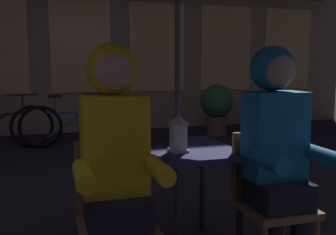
{
  "coord_description": "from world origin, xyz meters",
  "views": [
    {
      "loc": [
        -0.8,
        -2.42,
        1.3
      ],
      "look_at": [
        0.0,
        0.21,
        0.92
      ],
      "focal_mm": 41.96,
      "sensor_mm": 36.0,
      "label": 1
    }
  ],
  "objects_px": {
    "chair_right": "(270,195)",
    "person_left_hooded": "(115,150)",
    "cafe_table": "(177,163)",
    "book": "(160,142)",
    "bicycle_third": "(74,125)",
    "potted_plant": "(217,105)",
    "lantern": "(178,133)",
    "person_right_hooded": "(277,140)",
    "chair_left": "(115,212)"
  },
  "relations": [
    {
      "from": "lantern",
      "to": "bicycle_third",
      "type": "xyz_separation_m",
      "value": [
        -0.41,
        3.89,
        -0.51
      ]
    },
    {
      "from": "person_right_hooded",
      "to": "chair_left",
      "type": "bearing_deg",
      "value": 176.61
    },
    {
      "from": "lantern",
      "to": "chair_right",
      "type": "height_order",
      "value": "lantern"
    },
    {
      "from": "bicycle_third",
      "to": "lantern",
      "type": "bearing_deg",
      "value": -84.01
    },
    {
      "from": "chair_left",
      "to": "person_right_hooded",
      "type": "xyz_separation_m",
      "value": [
        0.96,
        -0.06,
        0.36
      ]
    },
    {
      "from": "person_left_hooded",
      "to": "person_right_hooded",
      "type": "xyz_separation_m",
      "value": [
        0.96,
        0.0,
        0.0
      ]
    },
    {
      "from": "lantern",
      "to": "person_right_hooded",
      "type": "height_order",
      "value": "person_right_hooded"
    },
    {
      "from": "chair_left",
      "to": "potted_plant",
      "type": "distance_m",
      "value": 5.13
    },
    {
      "from": "bicycle_third",
      "to": "person_right_hooded",
      "type": "bearing_deg",
      "value": -77.71
    },
    {
      "from": "cafe_table",
      "to": "person_left_hooded",
      "type": "bearing_deg",
      "value": -138.43
    },
    {
      "from": "chair_left",
      "to": "person_left_hooded",
      "type": "relative_size",
      "value": 0.62
    },
    {
      "from": "bicycle_third",
      "to": "potted_plant",
      "type": "relative_size",
      "value": 1.83
    },
    {
      "from": "cafe_table",
      "to": "book",
      "type": "relative_size",
      "value": 3.7
    },
    {
      "from": "cafe_table",
      "to": "person_left_hooded",
      "type": "relative_size",
      "value": 0.53
    },
    {
      "from": "chair_left",
      "to": "cafe_table",
      "type": "bearing_deg",
      "value": 37.55
    },
    {
      "from": "person_right_hooded",
      "to": "bicycle_third",
      "type": "distance_m",
      "value": 4.33
    },
    {
      "from": "bicycle_third",
      "to": "book",
      "type": "xyz_separation_m",
      "value": [
        0.37,
        -3.61,
        0.41
      ]
    },
    {
      "from": "cafe_table",
      "to": "potted_plant",
      "type": "height_order",
      "value": "potted_plant"
    },
    {
      "from": "potted_plant",
      "to": "person_left_hooded",
      "type": "bearing_deg",
      "value": -119.84
    },
    {
      "from": "chair_left",
      "to": "person_right_hooded",
      "type": "height_order",
      "value": "person_right_hooded"
    },
    {
      "from": "potted_plant",
      "to": "lantern",
      "type": "bearing_deg",
      "value": -116.97
    },
    {
      "from": "person_left_hooded",
      "to": "book",
      "type": "height_order",
      "value": "person_left_hooded"
    },
    {
      "from": "lantern",
      "to": "bicycle_third",
      "type": "distance_m",
      "value": 3.95
    },
    {
      "from": "lantern",
      "to": "person_right_hooded",
      "type": "relative_size",
      "value": 0.17
    },
    {
      "from": "chair_right",
      "to": "person_right_hooded",
      "type": "relative_size",
      "value": 0.62
    },
    {
      "from": "person_right_hooded",
      "to": "potted_plant",
      "type": "distance_m",
      "value": 4.78
    },
    {
      "from": "potted_plant",
      "to": "book",
      "type": "bearing_deg",
      "value": -119.13
    },
    {
      "from": "book",
      "to": "potted_plant",
      "type": "relative_size",
      "value": 0.22
    },
    {
      "from": "cafe_table",
      "to": "potted_plant",
      "type": "relative_size",
      "value": 0.8
    },
    {
      "from": "chair_right",
      "to": "person_left_hooded",
      "type": "bearing_deg",
      "value": -176.61
    },
    {
      "from": "cafe_table",
      "to": "book",
      "type": "distance_m",
      "value": 0.22
    },
    {
      "from": "chair_right",
      "to": "potted_plant",
      "type": "bearing_deg",
      "value": 69.98
    },
    {
      "from": "cafe_table",
      "to": "chair_left",
      "type": "height_order",
      "value": "chair_left"
    },
    {
      "from": "chair_right",
      "to": "potted_plant",
      "type": "height_order",
      "value": "potted_plant"
    },
    {
      "from": "cafe_table",
      "to": "chair_right",
      "type": "distance_m",
      "value": 0.62
    },
    {
      "from": "cafe_table",
      "to": "chair_right",
      "type": "xyz_separation_m",
      "value": [
        0.48,
        -0.37,
        -0.15
      ]
    },
    {
      "from": "lantern",
      "to": "chair_left",
      "type": "distance_m",
      "value": 0.64
    },
    {
      "from": "chair_right",
      "to": "cafe_table",
      "type": "bearing_deg",
      "value": 142.45
    },
    {
      "from": "bicycle_third",
      "to": "person_left_hooded",
      "type": "bearing_deg",
      "value": -90.59
    },
    {
      "from": "cafe_table",
      "to": "chair_left",
      "type": "xyz_separation_m",
      "value": [
        -0.48,
        -0.37,
        -0.15
      ]
    },
    {
      "from": "person_right_hooded",
      "to": "book",
      "type": "height_order",
      "value": "person_right_hooded"
    },
    {
      "from": "person_left_hooded",
      "to": "potted_plant",
      "type": "xyz_separation_m",
      "value": [
        2.57,
        4.49,
        -0.3
      ]
    },
    {
      "from": "chair_right",
      "to": "chair_left",
      "type": "bearing_deg",
      "value": 180.0
    },
    {
      "from": "cafe_table",
      "to": "book",
      "type": "bearing_deg",
      "value": 112.05
    },
    {
      "from": "chair_right",
      "to": "bicycle_third",
      "type": "relative_size",
      "value": 0.52
    },
    {
      "from": "chair_left",
      "to": "bicycle_third",
      "type": "distance_m",
      "value": 4.15
    },
    {
      "from": "person_left_hooded",
      "to": "potted_plant",
      "type": "bearing_deg",
      "value": 60.16
    },
    {
      "from": "potted_plant",
      "to": "person_right_hooded",
      "type": "bearing_deg",
      "value": -109.79
    },
    {
      "from": "cafe_table",
      "to": "lantern",
      "type": "distance_m",
      "value": 0.25
    },
    {
      "from": "lantern",
      "to": "person_right_hooded",
      "type": "distance_m",
      "value": 0.6
    }
  ]
}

